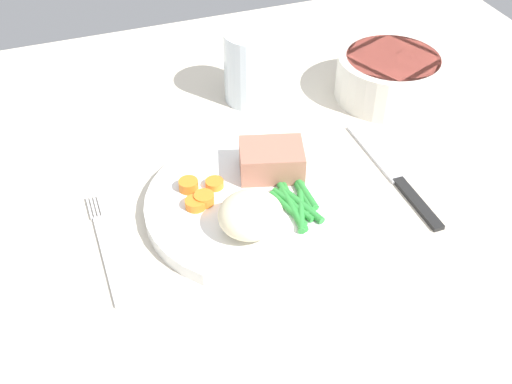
{
  "coord_description": "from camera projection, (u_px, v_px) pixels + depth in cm",
  "views": [
    {
      "loc": [
        -14.4,
        -51.86,
        49.85
      ],
      "look_at": [
        3.63,
        -2.86,
        4.6
      ],
      "focal_mm": 44.64,
      "sensor_mm": 36.0,
      "label": 1
    }
  ],
  "objects": [
    {
      "name": "salad_bowl",
      "position": [
        391.0,
        74.0,
        0.86
      ],
      "size": [
        14.85,
        14.85,
        6.0
      ],
      "color": "silver",
      "rests_on": "dining_table"
    },
    {
      "name": "water_glass",
      "position": [
        253.0,
        71.0,
        0.86
      ],
      "size": [
        7.9,
        7.9,
        9.86
      ],
      "color": "silver",
      "rests_on": "dining_table"
    },
    {
      "name": "green_beans",
      "position": [
        298.0,
        202.0,
        0.69
      ],
      "size": [
        4.64,
        9.92,
        0.89
      ],
      "color": "#2D8C38",
      "rests_on": "dinner_plate"
    },
    {
      "name": "dinner_plate",
      "position": [
        256.0,
        204.0,
        0.7
      ],
      "size": [
        24.51,
        24.51,
        1.6
      ],
      "primitive_type": "cylinder",
      "color": "white",
      "rests_on": "dining_table"
    },
    {
      "name": "fork",
      "position": [
        105.0,
        247.0,
        0.66
      ],
      "size": [
        1.44,
        16.6,
        0.4
      ],
      "rotation": [
        0.0,
        0.0,
        0.06
      ],
      "color": "silver",
      "rests_on": "dining_table"
    },
    {
      "name": "knife",
      "position": [
        394.0,
        176.0,
        0.75
      ],
      "size": [
        1.7,
        20.5,
        0.64
      ],
      "rotation": [
        0.0,
        0.0,
        -0.07
      ],
      "color": "black",
      "rests_on": "dining_table"
    },
    {
      "name": "mashed_potatoes",
      "position": [
        251.0,
        215.0,
        0.65
      ],
      "size": [
        6.75,
        6.41,
        4.35
      ],
      "primitive_type": "ellipsoid",
      "color": "beige",
      "rests_on": "dinner_plate"
    },
    {
      "name": "dining_table",
      "position": [
        218.0,
        208.0,
        0.73
      ],
      "size": [
        120.0,
        90.0,
        2.0
      ],
      "color": "beige",
      "rests_on": "ground"
    },
    {
      "name": "meat_portion",
      "position": [
        272.0,
        160.0,
        0.72
      ],
      "size": [
        8.42,
        7.22,
        3.38
      ],
      "primitive_type": "cube",
      "rotation": [
        0.0,
        0.0,
        -0.29
      ],
      "color": "#A86B56",
      "rests_on": "dinner_plate"
    },
    {
      "name": "carrot_slices",
      "position": [
        200.0,
        193.0,
        0.7
      ],
      "size": [
        5.52,
        5.32,
        1.21
      ],
      "color": "orange",
      "rests_on": "dinner_plate"
    }
  ]
}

